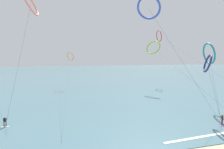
# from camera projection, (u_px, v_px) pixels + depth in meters

# --- Properties ---
(sea_water) EXTENTS (400.00, 200.00, 0.08)m
(sea_water) POSITION_uv_depth(u_px,v_px,m) (80.00, 74.00, 116.73)
(sea_water) COLOR #476B75
(sea_water) RESTS_ON ground
(surfer_magenta) EXTENTS (1.40, 0.70, 1.70)m
(surfer_magenta) POSITION_uv_depth(u_px,v_px,m) (222.00, 120.00, 29.65)
(surfer_magenta) COLOR #CC288E
(surfer_magenta) RESTS_ON ground
(surfer_ivory) EXTENTS (1.40, 0.64, 1.70)m
(surfer_ivory) POSITION_uv_depth(u_px,v_px,m) (5.00, 122.00, 28.46)
(surfer_ivory) COLOR silver
(surfer_ivory) RESTS_ON ground
(kite_coral) EXTENTS (5.22, 9.03, 23.56)m
(kite_coral) POSITION_uv_depth(u_px,v_px,m) (31.00, 4.00, 33.48)
(kite_coral) COLOR #EA7260
(kite_coral) RESTS_ON ground
(kite_crimson) EXTENTS (1.47, 49.05, 22.24)m
(kite_crimson) POSITION_uv_depth(u_px,v_px,m) (159.00, 36.00, 72.49)
(kite_crimson) COLOR red
(kite_crimson) RESTS_ON ground
(kite_teal) EXTENTS (6.75, 12.08, 14.51)m
(kite_teal) POSITION_uv_depth(u_px,v_px,m) (209.00, 54.00, 39.06)
(kite_teal) COLOR teal
(kite_teal) RESTS_ON ground
(kite_cobalt) EXTENTS (16.35, 3.61, 19.24)m
(kite_cobalt) POSITION_uv_depth(u_px,v_px,m) (149.00, 8.00, 23.08)
(kite_cobalt) COLOR #2647B7
(kite_cobalt) RESTS_ON ground
(kite_navy) EXTENTS (2.82, 5.44, 11.92)m
(kite_navy) POSITION_uv_depth(u_px,v_px,m) (208.00, 63.00, 32.11)
(kite_navy) COLOR navy
(kite_navy) RESTS_ON ground
(kite_amber) EXTENTS (3.75, 45.09, 13.01)m
(kite_amber) POSITION_uv_depth(u_px,v_px,m) (70.00, 57.00, 64.09)
(kite_amber) COLOR orange
(kite_amber) RESTS_ON ground
(kite_lime) EXTENTS (4.88, 37.38, 16.72)m
(kite_lime) POSITION_uv_depth(u_px,v_px,m) (153.00, 48.00, 58.21)
(kite_lime) COLOR #8CC62D
(kite_lime) RESTS_ON ground
(wave_crest_mid) EXTENTS (13.66, 1.32, 0.12)m
(wave_crest_mid) POSITION_uv_depth(u_px,v_px,m) (205.00, 136.00, 25.17)
(wave_crest_mid) COLOR white
(wave_crest_mid) RESTS_ON ground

